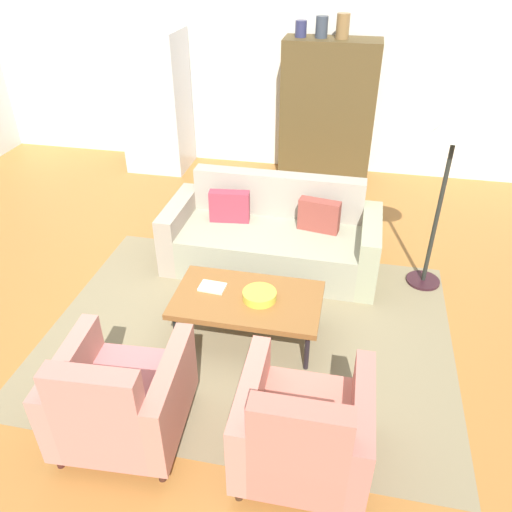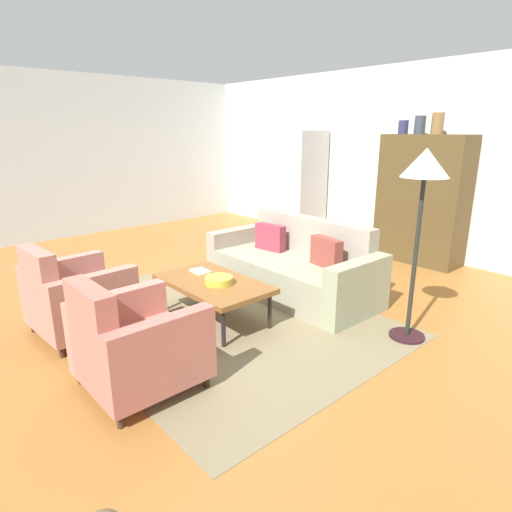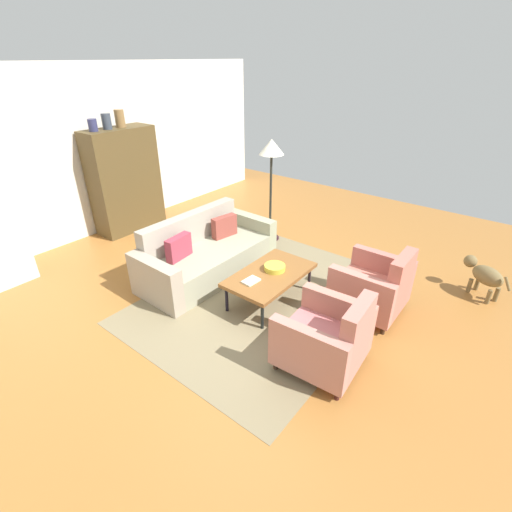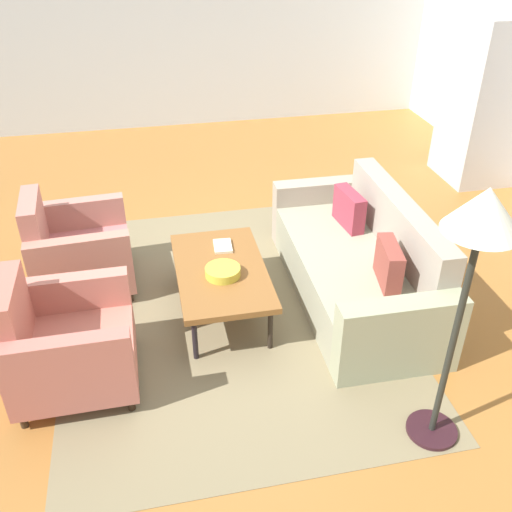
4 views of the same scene
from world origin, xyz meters
name	(u,v)px [view 2 (image 2 of 4)]	position (x,y,z in m)	size (l,w,h in m)	color
ground_plane	(209,306)	(0.00, 0.00, 0.00)	(10.34, 10.34, 0.00)	#9F652E
wall_back	(399,161)	(0.00, 3.64, 1.40)	(8.62, 0.12, 2.80)	silver
wall_left	(62,157)	(-4.31, 0.00, 1.40)	(0.12, 7.27, 2.80)	silver
area_rug	(218,317)	(0.31, -0.11, 0.00)	(3.40, 2.60, 0.01)	#7C6F50
couch	(295,268)	(0.31, 1.02, 0.29)	(2.11, 0.93, 0.86)	gray
coffee_table	(213,284)	(0.31, -0.16, 0.38)	(1.20, 0.70, 0.41)	black
armchair_left	(73,300)	(-0.28, -1.33, 0.34)	(0.85, 0.85, 0.88)	#38251B
armchair_right	(132,347)	(0.91, -1.33, 0.34)	(0.81, 0.81, 0.88)	#3C290F
fruit_bowl	(219,280)	(0.41, -0.16, 0.45)	(0.27, 0.27, 0.07)	gold
book_stack	(200,271)	(0.00, -0.10, 0.42)	(0.22, 0.16, 0.02)	beige
cabinet	(422,200)	(0.63, 3.29, 0.90)	(1.20, 0.51, 1.80)	#4E3D20
vase_tall	(403,127)	(0.23, 3.29, 1.89)	(0.14, 0.14, 0.19)	navy
vase_round	(420,125)	(0.48, 3.29, 1.92)	(0.15, 0.15, 0.25)	#363E4B
vase_small	(438,123)	(0.73, 3.29, 1.94)	(0.16, 0.16, 0.28)	olive
refrigerator	(297,184)	(-1.70, 3.19, 0.93)	(0.80, 0.73, 1.85)	#B7BABF
floor_lamp	(424,182)	(1.83, 0.95, 1.44)	(0.40, 0.40, 1.72)	black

